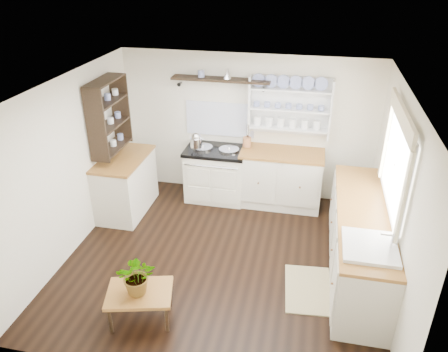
# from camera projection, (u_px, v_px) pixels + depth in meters

# --- Properties ---
(floor) EXTENTS (4.00, 3.80, 0.01)m
(floor) POSITION_uv_depth(u_px,v_px,m) (222.00, 258.00, 5.78)
(floor) COLOR black
(floor) RESTS_ON ground
(wall_back) EXTENTS (4.00, 0.02, 2.30)m
(wall_back) POSITION_uv_depth(u_px,v_px,m) (247.00, 127.00, 6.90)
(wall_back) COLOR #ECE5CC
(wall_back) RESTS_ON ground
(wall_right) EXTENTS (0.02, 3.80, 2.30)m
(wall_right) POSITION_uv_depth(u_px,v_px,m) (396.00, 199.00, 4.88)
(wall_right) COLOR #ECE5CC
(wall_right) RESTS_ON ground
(wall_left) EXTENTS (0.02, 3.80, 2.30)m
(wall_left) POSITION_uv_depth(u_px,v_px,m) (70.00, 167.00, 5.62)
(wall_left) COLOR #ECE5CC
(wall_left) RESTS_ON ground
(ceiling) EXTENTS (4.00, 3.80, 0.01)m
(ceiling) POSITION_uv_depth(u_px,v_px,m) (221.00, 88.00, 4.73)
(ceiling) COLOR white
(ceiling) RESTS_ON wall_back
(window) EXTENTS (0.08, 1.55, 1.22)m
(window) POSITION_uv_depth(u_px,v_px,m) (396.00, 160.00, 4.83)
(window) COLOR white
(window) RESTS_ON wall_right
(aga_cooker) EXTENTS (0.96, 0.67, 0.89)m
(aga_cooker) POSITION_uv_depth(u_px,v_px,m) (216.00, 173.00, 7.02)
(aga_cooker) COLOR white
(aga_cooker) RESTS_ON floor
(back_cabinets) EXTENTS (1.27, 0.63, 0.90)m
(back_cabinets) POSITION_uv_depth(u_px,v_px,m) (281.00, 178.00, 6.85)
(back_cabinets) COLOR beige
(back_cabinets) RESTS_ON floor
(right_cabinets) EXTENTS (0.62, 2.43, 0.90)m
(right_cabinets) POSITION_uv_depth(u_px,v_px,m) (359.00, 241.00, 5.34)
(right_cabinets) COLOR beige
(right_cabinets) RESTS_ON floor
(belfast_sink) EXTENTS (0.55, 0.60, 0.45)m
(belfast_sink) POSITION_uv_depth(u_px,v_px,m) (368.00, 256.00, 4.53)
(belfast_sink) COLOR white
(belfast_sink) RESTS_ON right_cabinets
(left_cabinets) EXTENTS (0.62, 1.13, 0.90)m
(left_cabinets) POSITION_uv_depth(u_px,v_px,m) (126.00, 184.00, 6.67)
(left_cabinets) COLOR beige
(left_cabinets) RESTS_ON floor
(plate_rack) EXTENTS (1.20, 0.22, 0.90)m
(plate_rack) POSITION_uv_depth(u_px,v_px,m) (290.00, 106.00, 6.57)
(plate_rack) COLOR white
(plate_rack) RESTS_ON wall_back
(high_shelf) EXTENTS (1.50, 0.29, 0.16)m
(high_shelf) POSITION_uv_depth(u_px,v_px,m) (221.00, 80.00, 6.53)
(high_shelf) COLOR black
(high_shelf) RESTS_ON wall_back
(left_shelving) EXTENTS (0.28, 0.80, 1.05)m
(left_shelving) POSITION_uv_depth(u_px,v_px,m) (109.00, 115.00, 6.19)
(left_shelving) COLOR black
(left_shelving) RESTS_ON wall_left
(kettle) EXTENTS (0.19, 0.19, 0.23)m
(kettle) POSITION_uv_depth(u_px,v_px,m) (196.00, 140.00, 6.70)
(kettle) COLOR silver
(kettle) RESTS_ON aga_cooker
(utensil_crock) EXTENTS (0.13, 0.13, 0.15)m
(utensil_crock) POSITION_uv_depth(u_px,v_px,m) (247.00, 142.00, 6.78)
(utensil_crock) COLOR #AD6B3F
(utensil_crock) RESTS_ON back_cabinets
(center_table) EXTENTS (0.79, 0.65, 0.38)m
(center_table) POSITION_uv_depth(u_px,v_px,m) (140.00, 295.00, 4.69)
(center_table) COLOR brown
(center_table) RESTS_ON floor
(potted_plant) EXTENTS (0.49, 0.45, 0.45)m
(potted_plant) POSITION_uv_depth(u_px,v_px,m) (137.00, 275.00, 4.57)
(potted_plant) COLOR #3F7233
(potted_plant) RESTS_ON center_table
(floor_rug) EXTENTS (0.62, 0.90, 0.02)m
(floor_rug) POSITION_uv_depth(u_px,v_px,m) (308.00, 289.00, 5.24)
(floor_rug) COLOR olive
(floor_rug) RESTS_ON floor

